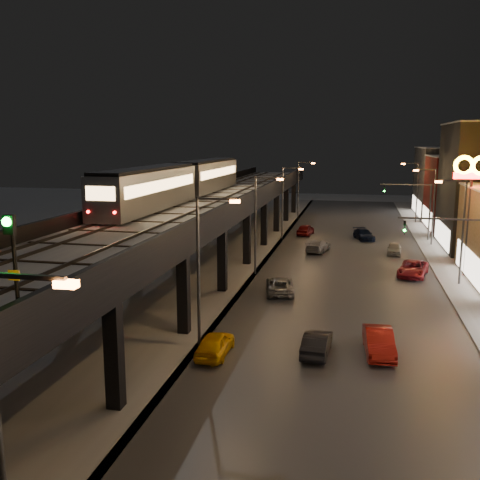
{
  "coord_description": "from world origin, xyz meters",
  "views": [
    {
      "loc": [
        8.12,
        -16.07,
        12.11
      ],
      "look_at": [
        -0.04,
        21.39,
        5.0
      ],
      "focal_mm": 40.0,
      "sensor_mm": 36.0,
      "label": 1
    }
  ],
  "objects_px": {
    "car_taxi": "(215,345)",
    "car_mid_silver": "(280,286)",
    "car_onc_silver": "(379,343)",
    "car_onc_dark": "(413,269)",
    "car_mid_dark": "(318,246)",
    "car_onc_red": "(394,249)",
    "car_far_white": "(305,230)",
    "rail_signal": "(12,246)",
    "car_near_white": "(317,344)",
    "car_onc_white": "(364,235)",
    "subway_train": "(183,180)"
  },
  "relations": [
    {
      "from": "car_taxi",
      "to": "car_onc_silver",
      "type": "xyz_separation_m",
      "value": [
        9.14,
        2.16,
        0.05
      ]
    },
    {
      "from": "rail_signal",
      "to": "car_onc_white",
      "type": "distance_m",
      "value": 54.73
    },
    {
      "from": "car_far_white",
      "to": "car_onc_silver",
      "type": "distance_m",
      "value": 39.68
    },
    {
      "from": "car_onc_silver",
      "to": "car_near_white",
      "type": "bearing_deg",
      "value": -172.36
    },
    {
      "from": "car_onc_dark",
      "to": "car_onc_white",
      "type": "relative_size",
      "value": 1.12
    },
    {
      "from": "car_taxi",
      "to": "car_near_white",
      "type": "xyz_separation_m",
      "value": [
        5.66,
        1.43,
        -0.01
      ]
    },
    {
      "from": "rail_signal",
      "to": "car_onc_silver",
      "type": "xyz_separation_m",
      "value": [
        11.83,
        15.89,
        -8.24
      ]
    },
    {
      "from": "subway_train",
      "to": "car_near_white",
      "type": "xyz_separation_m",
      "value": [
        14.76,
        -20.83,
        -7.65
      ]
    },
    {
      "from": "car_mid_dark",
      "to": "car_far_white",
      "type": "height_order",
      "value": "car_far_white"
    },
    {
      "from": "car_near_white",
      "to": "car_mid_silver",
      "type": "distance_m",
      "value": 12.59
    },
    {
      "from": "car_taxi",
      "to": "car_onc_red",
      "type": "height_order",
      "value": "car_taxi"
    },
    {
      "from": "car_far_white",
      "to": "car_onc_silver",
      "type": "relative_size",
      "value": 0.95
    },
    {
      "from": "car_taxi",
      "to": "rail_signal",
      "type": "bearing_deg",
      "value": 79.7
    },
    {
      "from": "car_near_white",
      "to": "car_onc_red",
      "type": "relative_size",
      "value": 1.11
    },
    {
      "from": "car_onc_dark",
      "to": "car_onc_white",
      "type": "height_order",
      "value": "car_onc_dark"
    },
    {
      "from": "car_far_white",
      "to": "car_onc_white",
      "type": "distance_m",
      "value": 7.65
    },
    {
      "from": "car_onc_silver",
      "to": "car_onc_dark",
      "type": "xyz_separation_m",
      "value": [
        3.69,
        19.26,
        -0.04
      ]
    },
    {
      "from": "car_onc_silver",
      "to": "car_onc_dark",
      "type": "bearing_deg",
      "value": 74.91
    },
    {
      "from": "car_mid_dark",
      "to": "car_onc_silver",
      "type": "height_order",
      "value": "car_onc_silver"
    },
    {
      "from": "car_mid_dark",
      "to": "car_onc_red",
      "type": "distance_m",
      "value": 8.18
    },
    {
      "from": "car_mid_silver",
      "to": "car_onc_red",
      "type": "relative_size",
      "value": 1.29
    },
    {
      "from": "car_mid_silver",
      "to": "car_far_white",
      "type": "distance_m",
      "value": 27.64
    },
    {
      "from": "car_far_white",
      "to": "car_onc_red",
      "type": "relative_size",
      "value": 1.16
    },
    {
      "from": "car_mid_dark",
      "to": "car_onc_white",
      "type": "height_order",
      "value": "car_mid_dark"
    },
    {
      "from": "rail_signal",
      "to": "car_near_white",
      "type": "bearing_deg",
      "value": 61.14
    },
    {
      "from": "car_taxi",
      "to": "car_onc_silver",
      "type": "height_order",
      "value": "car_onc_silver"
    },
    {
      "from": "car_far_white",
      "to": "car_onc_white",
      "type": "xyz_separation_m",
      "value": [
        7.41,
        -1.89,
        -0.07
      ]
    },
    {
      "from": "rail_signal",
      "to": "car_onc_dark",
      "type": "relative_size",
      "value": 0.66
    },
    {
      "from": "rail_signal",
      "to": "car_onc_dark",
      "type": "distance_m",
      "value": 39.3
    },
    {
      "from": "car_onc_silver",
      "to": "car_onc_white",
      "type": "xyz_separation_m",
      "value": [
        -0.47,
        37.0,
        -0.09
      ]
    },
    {
      "from": "car_mid_dark",
      "to": "car_onc_dark",
      "type": "relative_size",
      "value": 0.95
    },
    {
      "from": "car_far_white",
      "to": "rail_signal",
      "type": "bearing_deg",
      "value": 93.14
    },
    {
      "from": "car_mid_silver",
      "to": "car_far_white",
      "type": "xyz_separation_m",
      "value": [
        -0.57,
        27.63,
        0.07
      ]
    },
    {
      "from": "car_taxi",
      "to": "car_onc_silver",
      "type": "bearing_deg",
      "value": -165.88
    },
    {
      "from": "car_taxi",
      "to": "car_far_white",
      "type": "bearing_deg",
      "value": -90.95
    },
    {
      "from": "subway_train",
      "to": "rail_signal",
      "type": "xyz_separation_m",
      "value": [
        6.4,
        -35.99,
        0.65
      ]
    },
    {
      "from": "rail_signal",
      "to": "car_far_white",
      "type": "relative_size",
      "value": 0.79
    },
    {
      "from": "car_mid_dark",
      "to": "car_onc_dark",
      "type": "distance_m",
      "value": 13.0
    },
    {
      "from": "car_near_white",
      "to": "car_onc_silver",
      "type": "height_order",
      "value": "car_onc_silver"
    },
    {
      "from": "car_onc_dark",
      "to": "car_taxi",
      "type": "bearing_deg",
      "value": -107.91
    },
    {
      "from": "car_onc_silver",
      "to": "subway_train",
      "type": "bearing_deg",
      "value": 127.96
    },
    {
      "from": "car_onc_silver",
      "to": "car_onc_red",
      "type": "height_order",
      "value": "car_onc_silver"
    },
    {
      "from": "car_mid_silver",
      "to": "car_taxi",
      "type": "bearing_deg",
      "value": 72.17
    },
    {
      "from": "car_onc_red",
      "to": "car_far_white",
      "type": "bearing_deg",
      "value": 141.04
    },
    {
      "from": "car_taxi",
      "to": "car_mid_silver",
      "type": "bearing_deg",
      "value": -96.94
    },
    {
      "from": "subway_train",
      "to": "car_onc_white",
      "type": "bearing_deg",
      "value": 43.58
    },
    {
      "from": "rail_signal",
      "to": "car_taxi",
      "type": "bearing_deg",
      "value": 78.9
    },
    {
      "from": "rail_signal",
      "to": "car_near_white",
      "type": "distance_m",
      "value": 19.2
    },
    {
      "from": "car_mid_dark",
      "to": "car_onc_silver",
      "type": "xyz_separation_m",
      "value": [
        5.5,
        -28.45,
        0.04
      ]
    },
    {
      "from": "car_mid_silver",
      "to": "car_onc_white",
      "type": "bearing_deg",
      "value": -114.98
    }
  ]
}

